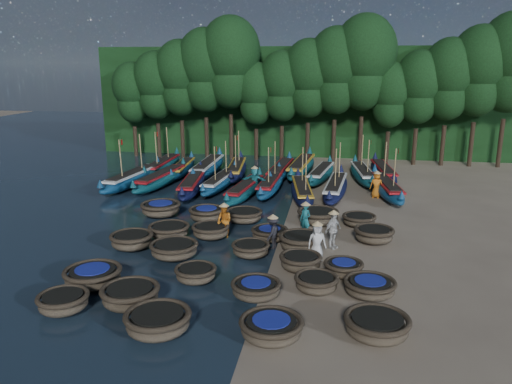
# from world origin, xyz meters

# --- Properties ---
(ground) EXTENTS (120.00, 120.00, 0.00)m
(ground) POSITION_xyz_m (0.00, 0.00, 0.00)
(ground) COLOR gray
(ground) RESTS_ON ground
(foliage_wall) EXTENTS (40.00, 3.00, 10.00)m
(foliage_wall) POSITION_xyz_m (0.00, 23.50, 5.00)
(foliage_wall) COLOR black
(foliage_wall) RESTS_ON ground
(coracle_0) EXTENTS (1.84, 1.84, 0.70)m
(coracle_0) POSITION_xyz_m (-6.67, -9.36, 0.40)
(coracle_0) COLOR brown
(coracle_0) RESTS_ON ground
(coracle_1) EXTENTS (2.36, 2.36, 0.79)m
(coracle_1) POSITION_xyz_m (-4.49, -8.60, 0.45)
(coracle_1) COLOR brown
(coracle_1) RESTS_ON ground
(coracle_2) EXTENTS (2.40, 2.40, 0.77)m
(coracle_2) POSITION_xyz_m (-2.86, -10.21, 0.44)
(coracle_2) COLOR brown
(coracle_2) RESTS_ON ground
(coracle_3) EXTENTS (2.10, 2.10, 0.71)m
(coracle_3) POSITION_xyz_m (0.82, -9.96, 0.41)
(coracle_3) COLOR brown
(coracle_3) RESTS_ON ground
(coracle_4) EXTENTS (2.16, 2.16, 0.74)m
(coracle_4) POSITION_xyz_m (4.14, -9.32, 0.42)
(coracle_4) COLOR brown
(coracle_4) RESTS_ON ground
(coracle_5) EXTENTS (2.58, 2.58, 0.75)m
(coracle_5) POSITION_xyz_m (-6.64, -7.20, 0.43)
(coracle_5) COLOR brown
(coracle_5) RESTS_ON ground
(coracle_6) EXTENTS (1.93, 1.93, 0.65)m
(coracle_6) POSITION_xyz_m (-2.74, -6.19, 0.37)
(coracle_6) COLOR brown
(coracle_6) RESTS_ON ground
(coracle_7) EXTENTS (1.92, 1.92, 0.65)m
(coracle_7) POSITION_xyz_m (-0.13, -7.17, 0.37)
(coracle_7) COLOR brown
(coracle_7) RESTS_ON ground
(coracle_8) EXTENTS (1.86, 1.86, 0.67)m
(coracle_8) POSITION_xyz_m (2.08, -6.31, 0.38)
(coracle_8) COLOR brown
(coracle_8) RESTS_ON ground
(coracle_9) EXTENTS (2.37, 2.37, 0.65)m
(coracle_9) POSITION_xyz_m (4.09, -6.34, 0.38)
(coracle_9) COLOR brown
(coracle_9) RESTS_ON ground
(coracle_10) EXTENTS (2.10, 2.10, 0.77)m
(coracle_10) POSITION_xyz_m (-6.75, -3.10, 0.44)
(coracle_10) COLOR brown
(coracle_10) RESTS_ON ground
(coracle_11) EXTENTS (2.62, 2.62, 0.72)m
(coracle_11) POSITION_xyz_m (-4.41, -3.85, 0.41)
(coracle_11) COLOR brown
(coracle_11) RESTS_ON ground
(coracle_12) EXTENTS (1.82, 1.82, 0.65)m
(coracle_12) POSITION_xyz_m (-1.02, -3.16, 0.37)
(coracle_12) COLOR brown
(coracle_12) RESTS_ON ground
(coracle_13) EXTENTS (2.12, 2.12, 0.71)m
(coracle_13) POSITION_xyz_m (1.33, -4.36, 0.41)
(coracle_13) COLOR brown
(coracle_13) RESTS_ON ground
(coracle_14) EXTENTS (1.97, 1.97, 0.64)m
(coracle_14) POSITION_xyz_m (3.13, -4.67, 0.37)
(coracle_14) COLOR brown
(coracle_14) RESTS_ON ground
(coracle_15) EXTENTS (2.10, 2.10, 0.69)m
(coracle_15) POSITION_xyz_m (-5.51, -1.31, 0.39)
(coracle_15) COLOR brown
(coracle_15) RESTS_ON ground
(coracle_16) EXTENTS (2.05, 2.05, 0.70)m
(coracle_16) POSITION_xyz_m (-3.43, -1.07, 0.40)
(coracle_16) COLOR brown
(coracle_16) RESTS_ON ground
(coracle_17) EXTENTS (2.14, 2.14, 0.66)m
(coracle_17) POSITION_xyz_m (-0.45, -0.93, 0.38)
(coracle_17) COLOR brown
(coracle_17) RESTS_ON ground
(coracle_18) EXTENTS (2.32, 2.32, 0.85)m
(coracle_18) POSITION_xyz_m (1.19, -2.17, 0.49)
(coracle_18) COLOR brown
(coracle_18) RESTS_ON ground
(coracle_19) EXTENTS (2.38, 2.38, 0.76)m
(coracle_19) POSITION_xyz_m (4.63, -0.40, 0.43)
(coracle_19) COLOR brown
(coracle_19) RESTS_ON ground
(coracle_20) EXTENTS (2.78, 2.78, 0.81)m
(coracle_20) POSITION_xyz_m (-7.16, 2.08, 0.47)
(coracle_20) COLOR brown
(coracle_20) RESTS_ON ground
(coracle_21) EXTENTS (1.99, 1.99, 0.79)m
(coracle_21) POSITION_xyz_m (-4.33, 1.58, 0.46)
(coracle_21) COLOR brown
(coracle_21) RESTS_ON ground
(coracle_22) EXTENTS (2.18, 2.18, 0.71)m
(coracle_22) POSITION_xyz_m (-2.23, 1.75, 0.40)
(coracle_22) COLOR brown
(coracle_22) RESTS_ON ground
(coracle_23) EXTENTS (2.30, 2.30, 0.79)m
(coracle_23) POSITION_xyz_m (1.80, 2.14, 0.45)
(coracle_23) COLOR brown
(coracle_23) RESTS_ON ground
(coracle_24) EXTENTS (1.83, 1.83, 0.64)m
(coracle_24) POSITION_xyz_m (4.01, 2.09, 0.36)
(coracle_24) COLOR brown
(coracle_24) RESTS_ON ground
(long_boat_0) EXTENTS (2.43, 8.40, 3.59)m
(long_boat_0) POSITION_xyz_m (-11.63, 8.69, 0.57)
(long_boat_0) COLOR navy
(long_boat_0) RESTS_ON ground
(long_boat_1) EXTENTS (2.38, 8.15, 1.44)m
(long_boat_1) POSITION_xyz_m (-9.62, 9.01, 0.55)
(long_boat_1) COLOR #0E524D
(long_boat_1) RESTS_ON ground
(long_boat_2) EXTENTS (2.38, 8.15, 1.44)m
(long_boat_2) POSITION_xyz_m (-6.95, 7.84, 0.55)
(long_boat_2) COLOR #0F1238
(long_boat_2) RESTS_ON ground
(long_boat_3) EXTENTS (1.92, 7.57, 3.23)m
(long_boat_3) POSITION_xyz_m (-5.26, 8.93, 0.51)
(long_boat_3) COLOR navy
(long_boat_3) RESTS_ON ground
(long_boat_4) EXTENTS (2.19, 7.50, 1.33)m
(long_boat_4) POSITION_xyz_m (-3.17, 7.03, 0.51)
(long_boat_4) COLOR #0E524D
(long_boat_4) RESTS_ON ground
(long_boat_5) EXTENTS (1.66, 7.78, 3.31)m
(long_boat_5) POSITION_xyz_m (-1.69, 8.76, 0.52)
(long_boat_5) COLOR navy
(long_boat_5) RESTS_ON ground
(long_boat_6) EXTENTS (2.45, 7.55, 3.24)m
(long_boat_6) POSITION_xyz_m (0.57, 7.13, 0.51)
(long_boat_6) COLOR #0F1238
(long_boat_6) RESTS_ON ground
(long_boat_7) EXTENTS (2.13, 8.00, 3.41)m
(long_boat_7) POSITION_xyz_m (2.70, 8.33, 0.54)
(long_boat_7) COLOR #0F1238
(long_boat_7) RESTS_ON ground
(long_boat_8) EXTENTS (2.44, 7.97, 3.42)m
(long_boat_8) POSITION_xyz_m (6.02, 8.94, 0.54)
(long_boat_8) COLOR navy
(long_boat_8) RESTS_ON ground
(long_boat_9) EXTENTS (1.51, 8.22, 3.49)m
(long_boat_9) POSITION_xyz_m (-11.08, 13.42, 0.55)
(long_boat_9) COLOR #0E524D
(long_boat_9) RESTS_ON ground
(long_boat_10) EXTENTS (1.81, 7.31, 1.29)m
(long_boat_10) POSITION_xyz_m (-9.29, 12.99, 0.49)
(long_boat_10) COLOR navy
(long_boat_10) RESTS_ON ground
(long_boat_11) EXTENTS (1.61, 8.87, 1.56)m
(long_boat_11) POSITION_xyz_m (-7.26, 13.16, 0.59)
(long_boat_11) COLOR navy
(long_boat_11) RESTS_ON ground
(long_boat_12) EXTENTS (2.18, 7.99, 3.41)m
(long_boat_12) POSITION_xyz_m (-4.93, 12.97, 0.54)
(long_boat_12) COLOR #0F1238
(long_boat_12) RESTS_ON ground
(long_boat_13) EXTENTS (2.02, 8.16, 1.44)m
(long_boat_13) POSITION_xyz_m (-1.49, 13.08, 0.55)
(long_boat_13) COLOR navy
(long_boat_13) RESTS_ON ground
(long_boat_14) EXTENTS (2.41, 9.00, 1.59)m
(long_boat_14) POSITION_xyz_m (-0.02, 14.49, 0.61)
(long_boat_14) COLOR #0E524D
(long_boat_14) RESTS_ON ground
(long_boat_15) EXTENTS (2.48, 7.46, 1.33)m
(long_boat_15) POSITION_xyz_m (1.61, 12.74, 0.51)
(long_boat_15) COLOR #0E524D
(long_boat_15) RESTS_ON ground
(long_boat_16) EXTENTS (2.28, 7.73, 3.31)m
(long_boat_16) POSITION_xyz_m (4.66, 13.03, 0.52)
(long_boat_16) COLOR #0E524D
(long_boat_16) RESTS_ON ground
(long_boat_17) EXTENTS (2.16, 7.93, 1.40)m
(long_boat_17) POSITION_xyz_m (6.25, 14.01, 0.53)
(long_boat_17) COLOR #0F1238
(long_boat_17) RESTS_ON ground
(fisherman_0) EXTENTS (0.96, 0.78, 1.91)m
(fisherman_0) POSITION_xyz_m (1.95, -3.03, 0.91)
(fisherman_0) COLOR beige
(fisherman_0) RESTS_ON ground
(fisherman_1) EXTENTS (0.74, 0.68, 1.89)m
(fisherman_1) POSITION_xyz_m (1.23, 0.13, 0.95)
(fisherman_1) COLOR #1A656D
(fisherman_1) RESTS_ON ground
(fisherman_2) EXTENTS (1.05, 1.01, 1.91)m
(fisherman_2) POSITION_xyz_m (-2.78, -0.80, 0.90)
(fisherman_2) COLOR #C56B1A
(fisherman_2) RESTS_ON ground
(fisherman_3) EXTENTS (0.88, 1.17, 1.80)m
(fisherman_3) POSITION_xyz_m (-0.16, -2.00, 0.84)
(fisherman_3) COLOR black
(fisherman_3) RESTS_ON ground
(fisherman_4) EXTENTS (1.01, 1.09, 2.00)m
(fisherman_4) POSITION_xyz_m (2.64, -1.50, 0.95)
(fisherman_4) COLOR beige
(fisherman_4) RESTS_ON ground
(fisherman_5) EXTENTS (1.74, 0.78, 2.01)m
(fisherman_5) POSITION_xyz_m (-2.68, 8.02, 0.94)
(fisherman_5) COLOR #1A656D
(fisherman_5) RESTS_ON ground
(fisherman_6) EXTENTS (0.94, 0.73, 1.90)m
(fisherman_6) POSITION_xyz_m (5.33, 8.25, 0.91)
(fisherman_6) COLOR #C56B1A
(fisherman_6) RESTS_ON ground
(tree_0) EXTENTS (3.68, 3.68, 8.68)m
(tree_0) POSITION_xyz_m (-16.00, 20.00, 5.97)
(tree_0) COLOR black
(tree_0) RESTS_ON ground
(tree_1) EXTENTS (4.09, 4.09, 9.65)m
(tree_1) POSITION_xyz_m (-13.70, 20.00, 6.65)
(tree_1) COLOR black
(tree_1) RESTS_ON ground
(tree_2) EXTENTS (4.51, 4.51, 10.63)m
(tree_2) POSITION_xyz_m (-11.40, 20.00, 7.32)
(tree_2) COLOR black
(tree_2) RESTS_ON ground
(tree_3) EXTENTS (4.92, 4.92, 11.60)m
(tree_3) POSITION_xyz_m (-9.10, 20.00, 8.00)
(tree_3) COLOR black
(tree_3) RESTS_ON ground
(tree_4) EXTENTS (5.34, 5.34, 12.58)m
(tree_4) POSITION_xyz_m (-6.80, 20.00, 8.67)
(tree_4) COLOR black
(tree_4) RESTS_ON ground
(tree_5) EXTENTS (3.68, 3.68, 8.68)m
(tree_5) POSITION_xyz_m (-4.50, 20.00, 5.97)
(tree_5) COLOR black
(tree_5) RESTS_ON ground
(tree_6) EXTENTS (4.09, 4.09, 9.65)m
(tree_6) POSITION_xyz_m (-2.20, 20.00, 6.65)
(tree_6) COLOR black
(tree_6) RESTS_ON ground
(tree_7) EXTENTS (4.51, 4.51, 10.63)m
(tree_7) POSITION_xyz_m (0.10, 20.00, 7.32)
(tree_7) COLOR black
(tree_7) RESTS_ON ground
(tree_8) EXTENTS (4.92, 4.92, 11.60)m
(tree_8) POSITION_xyz_m (2.40, 20.00, 8.00)
(tree_8) COLOR black
(tree_8) RESTS_ON ground
(tree_9) EXTENTS (5.34, 5.34, 12.58)m
(tree_9) POSITION_xyz_m (4.70, 20.00, 8.67)
(tree_9) COLOR black
(tree_9) RESTS_ON ground
(tree_10) EXTENTS (3.68, 3.68, 8.68)m
(tree_10) POSITION_xyz_m (7.00, 20.00, 5.97)
(tree_10) COLOR black
(tree_10) RESTS_ON ground
(tree_11) EXTENTS (4.09, 4.09, 9.65)m
(tree_11) POSITION_xyz_m (9.30, 20.00, 6.65)
(tree_11) COLOR black
(tree_11) RESTS_ON ground
(tree_12) EXTENTS (4.51, 4.51, 10.63)m
(tree_12) POSITION_xyz_m (11.60, 20.00, 7.32)
(tree_12) COLOR black
(tree_12) RESTS_ON ground
(tree_13) EXTENTS (4.92, 4.92, 11.60)m
(tree_13) POSITION_xyz_m (13.90, 20.00, 8.00)
(tree_13) COLOR black
(tree_13) RESTS_ON ground
(tree_14) EXTENTS (5.34, 5.34, 12.58)m
(tree_14) POSITION_xyz_m (16.20, 20.00, 8.67)
(tree_14) COLOR black
(tree_14) RESTS_ON ground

